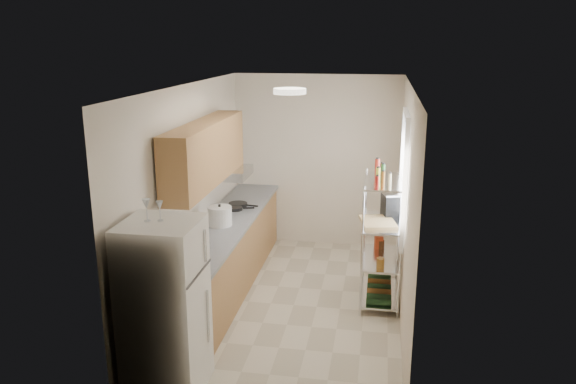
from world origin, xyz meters
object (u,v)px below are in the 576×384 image
(refrigerator, at_px, (165,308))
(frying_pan_large, at_px, (238,204))
(cutting_board, at_px, (378,222))
(rice_cooker, at_px, (220,216))
(espresso_machine, at_px, (390,205))

(refrigerator, xyz_separation_m, frying_pan_large, (-0.06, 2.81, 0.13))
(refrigerator, relative_size, cutting_board, 3.26)
(refrigerator, xyz_separation_m, rice_cooker, (-0.07, 1.98, 0.22))
(rice_cooker, distance_m, espresso_machine, 2.06)
(refrigerator, relative_size, frying_pan_large, 6.26)
(cutting_board, relative_size, espresso_machine, 1.63)
(refrigerator, xyz_separation_m, espresso_machine, (1.96, 2.32, 0.37))
(frying_pan_large, bearing_deg, cutting_board, -13.68)
(cutting_board, bearing_deg, rice_cooker, -178.43)
(espresso_machine, bearing_deg, frying_pan_large, 151.04)
(cutting_board, xyz_separation_m, espresso_machine, (0.14, 0.28, 0.13))
(espresso_machine, bearing_deg, cutting_board, -130.98)
(refrigerator, height_order, frying_pan_large, refrigerator)
(frying_pan_large, bearing_deg, refrigerator, -80.17)
(refrigerator, distance_m, frying_pan_large, 2.81)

